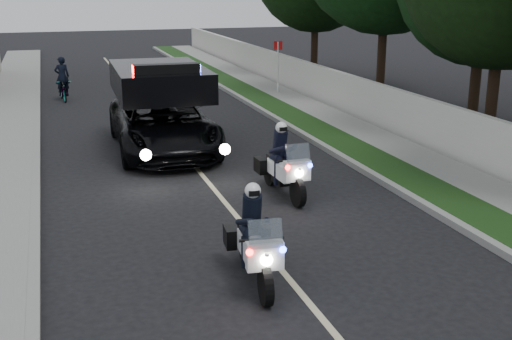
% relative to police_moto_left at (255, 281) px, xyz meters
% --- Properties ---
extents(ground, '(120.00, 120.00, 0.00)m').
position_rel_police_moto_left_xyz_m(ground, '(0.57, -0.51, 0.00)').
color(ground, black).
rests_on(ground, ground).
extents(curb_right, '(0.20, 60.00, 0.15)m').
position_rel_police_moto_left_xyz_m(curb_right, '(4.67, 9.49, 0.07)').
color(curb_right, gray).
rests_on(curb_right, ground).
extents(grass_verge, '(1.20, 60.00, 0.16)m').
position_rel_police_moto_left_xyz_m(grass_verge, '(5.37, 9.49, 0.08)').
color(grass_verge, '#193814').
rests_on(grass_verge, ground).
extents(sidewalk_right, '(1.40, 60.00, 0.16)m').
position_rel_police_moto_left_xyz_m(sidewalk_right, '(6.67, 9.49, 0.08)').
color(sidewalk_right, gray).
rests_on(sidewalk_right, ground).
extents(property_wall, '(0.22, 60.00, 1.50)m').
position_rel_police_moto_left_xyz_m(property_wall, '(7.67, 9.49, 0.75)').
color(property_wall, beige).
rests_on(property_wall, ground).
extents(curb_left, '(0.20, 60.00, 0.15)m').
position_rel_police_moto_left_xyz_m(curb_left, '(-3.53, 9.49, 0.07)').
color(curb_left, gray).
rests_on(curb_left, ground).
extents(lane_marking, '(0.12, 50.00, 0.01)m').
position_rel_police_moto_left_xyz_m(lane_marking, '(0.57, 9.49, 0.00)').
color(lane_marking, '#BFB78C').
rests_on(lane_marking, ground).
extents(police_moto_left, '(0.90, 2.05, 1.69)m').
position_rel_police_moto_left_xyz_m(police_moto_left, '(0.00, 0.00, 0.00)').
color(police_moto_left, silver).
rests_on(police_moto_left, ground).
extents(police_moto_right, '(0.79, 2.07, 1.74)m').
position_rel_police_moto_left_xyz_m(police_moto_right, '(2.02, 4.13, 0.00)').
color(police_moto_right, white).
rests_on(police_moto_right, ground).
extents(police_suv, '(2.89, 6.00, 2.89)m').
position_rel_police_moto_left_xyz_m(police_suv, '(0.07, 9.10, 0.00)').
color(police_suv, black).
rests_on(police_suv, ground).
extents(bicycle, '(0.73, 1.71, 0.87)m').
position_rel_police_moto_left_xyz_m(bicycle, '(-2.47, 18.80, 0.00)').
color(bicycle, black).
rests_on(bicycle, ground).
extents(cyclist, '(0.63, 0.45, 1.64)m').
position_rel_police_moto_left_xyz_m(cyclist, '(-2.47, 18.80, 0.00)').
color(cyclist, black).
rests_on(cyclist, ground).
extents(sign_post, '(0.48, 0.48, 2.43)m').
position_rel_police_moto_left_xyz_m(sign_post, '(6.57, 17.29, 0.00)').
color(sign_post, red).
rests_on(sign_post, ground).
extents(tree_right_a, '(8.11, 8.11, 10.23)m').
position_rel_police_moto_left_xyz_m(tree_right_a, '(10.17, 7.40, 0.00)').
color(tree_right_a, black).
rests_on(tree_right_a, ground).
extents(tree_right_c, '(6.94, 6.94, 9.64)m').
position_rel_police_moto_left_xyz_m(tree_right_c, '(10.80, 9.17, 0.00)').
color(tree_right_c, '#103310').
rests_on(tree_right_c, ground).
extents(tree_right_d, '(9.46, 9.46, 12.37)m').
position_rel_police_moto_left_xyz_m(tree_right_d, '(10.46, 15.16, 0.00)').
color(tree_right_d, '#143B13').
rests_on(tree_right_d, ground).
extents(tree_right_e, '(7.72, 7.72, 10.57)m').
position_rel_police_moto_left_xyz_m(tree_right_e, '(10.31, 22.12, 0.00)').
color(tree_right_e, black).
rests_on(tree_right_e, ground).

